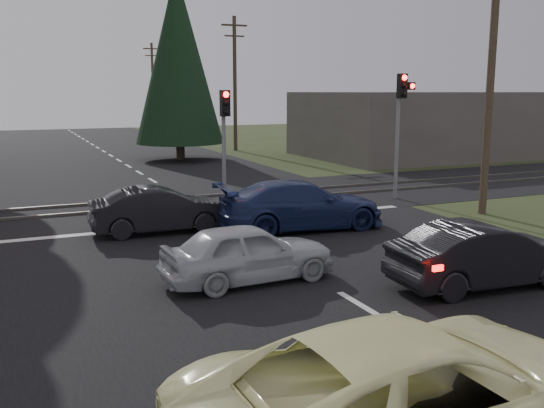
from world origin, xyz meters
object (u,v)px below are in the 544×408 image
cream_coupe (419,394)px  silver_car (248,253)px  utility_pole_mid (235,81)px  blue_sedan (301,205)px  utility_pole_far (153,85)px  dark_car_far (161,210)px  traffic_signal_right (401,112)px  dark_hatchback (485,255)px  traffic_signal_center (225,128)px  utility_pole_near (491,70)px

cream_coupe → silver_car: 6.76m
utility_pole_mid → blue_sedan: 24.88m
utility_pole_far → cream_coupe: (-10.54, -59.46, -3.96)m
blue_sedan → dark_car_far: size_ratio=1.25×
traffic_signal_right → utility_pole_far: (0.95, 45.53, 1.41)m
blue_sedan → dark_hatchback: bearing=-165.6°
dark_hatchback → traffic_signal_center: bearing=14.1°
dark_car_far → traffic_signal_center: bearing=-43.0°
traffic_signal_center → silver_car: (-2.44, -8.41, -2.16)m
traffic_signal_center → cream_coupe: (-3.04, -15.14, -2.04)m
cream_coupe → blue_sedan: bearing=-21.6°
cream_coupe → dark_hatchback: cream_coupe is taller
cream_coupe → blue_sedan: 11.50m
traffic_signal_center → utility_pole_far: size_ratio=0.46×
utility_pole_mid → traffic_signal_right: bearing=-92.7°
blue_sedan → dark_car_far: blue_sedan is taller
utility_pole_mid → silver_car: utility_pole_mid is taller
dark_hatchback → blue_sedan: 6.51m
utility_pole_near → dark_hatchback: bearing=-132.4°
cream_coupe → traffic_signal_center: bearing=-13.2°
utility_pole_near → utility_pole_mid: bearing=90.0°
cream_coupe → blue_sedan: size_ratio=1.11×
traffic_signal_right → utility_pole_mid: 20.60m
dark_car_far → traffic_signal_right: bearing=-77.0°
cream_coupe → blue_sedan: (3.90, 10.82, -0.04)m
traffic_signal_center → dark_car_far: traffic_signal_center is taller
traffic_signal_center → utility_pole_far: utility_pole_far is taller
traffic_signal_right → utility_pole_far: size_ratio=0.52×
utility_pole_near → dark_car_far: 11.44m
dark_car_far → cream_coupe: bearing=-177.7°
dark_hatchback → silver_car: 4.99m
traffic_signal_right → utility_pole_near: size_ratio=0.52×
utility_pole_near → dark_hatchback: (-5.51, -6.05, -4.05)m
utility_pole_mid → utility_pole_far: (0.00, 25.00, 0.00)m
dark_car_far → silver_car: bearing=-171.1°
dark_hatchback → blue_sedan: (-1.13, 6.41, 0.05)m
utility_pole_near → silver_car: 11.37m
traffic_signal_right → utility_pole_mid: bearing=87.3°
traffic_signal_center → utility_pole_near: (7.50, -4.68, 1.92)m
utility_pole_far → dark_car_far: size_ratio=2.24×
dark_car_far → utility_pole_near: bearing=-96.6°
utility_pole_near → dark_hatchback: 9.13m
utility_pole_near → dark_hatchback: size_ratio=2.18×
blue_sedan → utility_pole_near: bearing=-88.7°
cream_coupe → dark_car_far: size_ratio=1.38×
utility_pole_far → silver_car: utility_pole_far is taller
blue_sedan → traffic_signal_center: bearing=15.7°
utility_pole_near → silver_car: (-9.94, -3.73, -4.08)m
utility_pole_mid → utility_pole_far: bearing=90.0°
utility_pole_near → utility_pole_mid: (0.00, 24.00, 0.00)m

